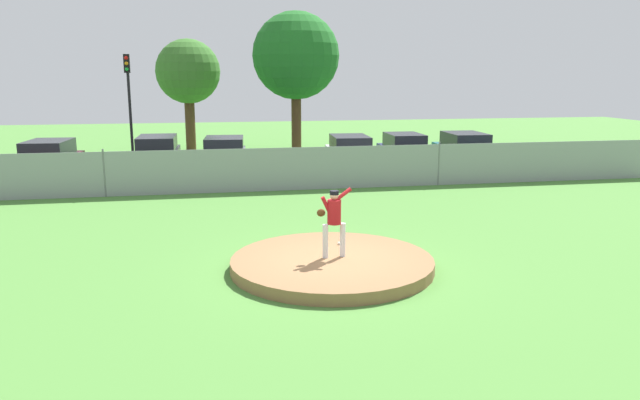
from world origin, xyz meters
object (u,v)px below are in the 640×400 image
(baseball, at_px, (339,243))
(parked_car_navy, at_px, (404,153))
(parked_car_white, at_px, (350,154))
(parked_car_slate, at_px, (225,157))
(traffic_light_near, at_px, (129,91))
(parked_car_charcoal, at_px, (158,156))
(parked_car_burgundy, at_px, (49,162))
(pitcher_youth, at_px, (334,216))
(parked_car_teal, at_px, (465,151))

(baseball, relative_size, parked_car_navy, 0.02)
(parked_car_white, bearing_deg, parked_car_slate, 178.66)
(parked_car_slate, height_order, traffic_light_near, traffic_light_near)
(parked_car_charcoal, relative_size, parked_car_burgundy, 1.02)
(parked_car_burgundy, relative_size, parked_car_slate, 1.07)
(baseball, distance_m, parked_car_slate, 13.60)
(parked_car_charcoal, relative_size, parked_car_navy, 1.13)
(parked_car_navy, relative_size, traffic_light_near, 0.75)
(pitcher_youth, relative_size, parked_car_burgundy, 0.36)
(traffic_light_near, bearing_deg, parked_car_charcoal, -66.38)
(baseball, distance_m, parked_car_white, 13.69)
(parked_car_slate, bearing_deg, traffic_light_near, 139.89)
(parked_car_teal, xyz_separation_m, parked_car_slate, (-11.71, 0.00, -0.00))
(parked_car_navy, height_order, traffic_light_near, traffic_light_near)
(traffic_light_near, bearing_deg, parked_car_white, -20.72)
(parked_car_slate, bearing_deg, parked_car_burgundy, -177.85)
(parked_car_burgundy, height_order, parked_car_slate, parked_car_burgundy)
(baseball, distance_m, parked_car_burgundy, 16.42)
(parked_car_white, height_order, parked_car_charcoal, parked_car_charcoal)
(parked_car_white, xyz_separation_m, parked_car_teal, (5.84, 0.13, 0.01))
(baseball, relative_size, traffic_light_near, 0.01)
(traffic_light_near, bearing_deg, pitcher_youth, -70.19)
(parked_car_charcoal, bearing_deg, traffic_light_near, 113.62)
(parked_car_teal, distance_m, parked_car_slate, 11.71)
(baseball, distance_m, parked_car_teal, 16.29)
(parked_car_burgundy, bearing_deg, baseball, -52.95)
(baseball, relative_size, parked_car_white, 0.02)
(parked_car_burgundy, bearing_deg, parked_car_teal, 0.83)
(baseball, bearing_deg, parked_car_slate, 100.23)
(traffic_light_near, bearing_deg, baseball, -68.10)
(parked_car_white, height_order, parked_car_navy, parked_car_navy)
(parked_car_white, bearing_deg, baseball, -104.60)
(baseball, xyz_separation_m, parked_car_white, (3.45, 13.24, 0.49))
(parked_car_white, height_order, parked_car_burgundy, parked_car_burgundy)
(parked_car_teal, relative_size, traffic_light_near, 0.84)
(parked_car_navy, bearing_deg, pitcher_youth, -114.49)
(parked_car_charcoal, bearing_deg, parked_car_navy, -2.63)
(parked_car_white, relative_size, parked_car_burgundy, 1.00)
(parked_car_charcoal, xyz_separation_m, traffic_light_near, (-1.49, 3.40, 2.85))
(parked_car_charcoal, xyz_separation_m, parked_car_teal, (14.70, -0.38, -0.03))
(parked_car_charcoal, bearing_deg, baseball, -68.53)
(parked_car_teal, relative_size, parked_car_slate, 1.08)
(parked_car_slate, bearing_deg, parked_car_navy, -1.04)
(baseball, xyz_separation_m, parked_car_slate, (-2.41, 13.38, 0.49))
(pitcher_youth, distance_m, parked_car_white, 14.75)
(pitcher_youth, distance_m, parked_car_charcoal, 15.60)
(parked_car_burgundy, height_order, parked_car_teal, parked_car_burgundy)
(parked_car_burgundy, xyz_separation_m, parked_car_slate, (7.47, 0.28, -0.01))
(parked_car_charcoal, distance_m, traffic_light_near, 4.68)
(parked_car_teal, bearing_deg, parked_car_burgundy, -179.17)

